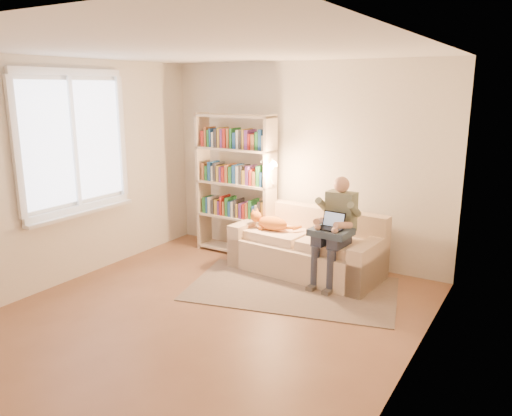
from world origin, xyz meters
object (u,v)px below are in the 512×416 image
Objects in this scene: sofa at (307,250)px; laptop at (327,224)px; person at (336,225)px; bookshelf at (235,178)px; cat at (273,223)px.

sofa is 0.65m from laptop.
person is 0.66× the size of bookshelf.
sofa reaches higher than cat.
laptop is at bearing -14.36° from bookshelf.
laptop is at bearing -8.52° from cat.
laptop is at bearing -124.61° from person.
bookshelf is at bearing 166.16° from cat.
cat is 0.32× the size of bookshelf.
bookshelf is (-1.54, 0.43, 0.32)m from laptop.
person is at bearing -17.77° from sofa.
laptop is (0.36, -0.27, 0.46)m from sofa.
bookshelf is (-1.61, 0.34, 0.34)m from person.
sofa is 0.56m from cat.
bookshelf is at bearing 172.76° from person.
cat is 0.89m from bookshelf.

